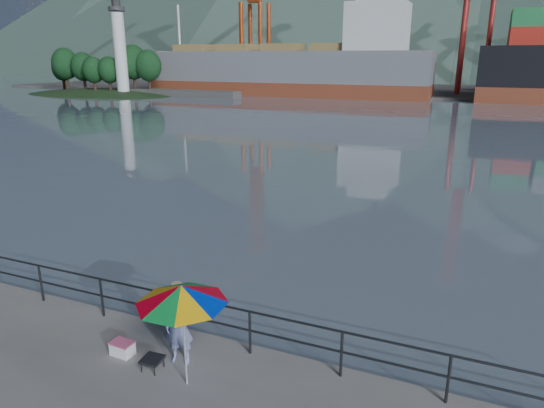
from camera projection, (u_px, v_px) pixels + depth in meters
The scene contains 10 objects.
harbor_water at pixel (454, 82), 124.53m from camera, with size 500.00×280.00×0.00m, color slate.
far_dock at pixel (500, 92), 88.21m from camera, with size 200.00×40.00×0.40m, color #514F4C.
guardrail at pixel (135, 305), 11.42m from camera, with size 22.00×0.06×1.03m.
lighthouse_islet at pixel (100, 91), 85.13m from camera, with size 48.00×26.40×19.20m.
fisherman at pixel (179, 326), 9.92m from camera, with size 0.60×0.40×1.65m, color navy.
beach_umbrella at pixel (182, 294), 8.90m from camera, with size 2.30×2.30×2.12m.
folding_stool at pixel (153, 364), 9.85m from camera, with size 0.43×0.43×0.27m.
cooler_bag at pixel (122, 349), 10.36m from camera, with size 0.47×0.31×0.27m, color white.
fishing_rod at pixel (193, 325), 11.53m from camera, with size 0.02×0.02×1.98m, color black.
bulk_carrier at pixel (294, 69), 81.29m from camera, with size 48.59×8.41×14.50m.
Camera 1 is at (6.97, -6.45, 6.12)m, focal length 32.00 mm.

